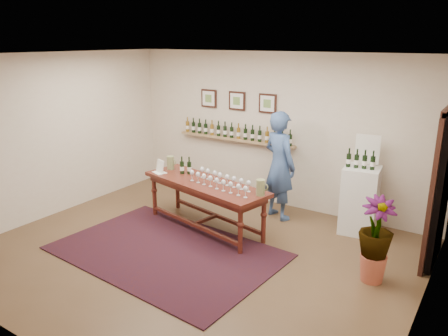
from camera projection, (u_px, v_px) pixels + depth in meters
The scene contains 14 objects.
ground at pixel (194, 253), 6.37m from camera, with size 6.00×6.00×0.00m, color brown.
room_shell at pixel (383, 172), 6.43m from camera, with size 6.00×6.00×6.00m.
rug at pixel (166, 251), 6.40m from camera, with size 3.20×2.13×0.02m, color #49150D.
tasting_table at pixel (205, 189), 7.02m from camera, with size 2.37×1.18×0.80m.
table_glasses at pixel (219, 180), 6.77m from camera, with size 1.34×0.31×0.19m, color silver, non-canonical shape.
table_bottles at pixel (186, 166), 7.37m from camera, with size 0.25×0.14×0.27m, color black, non-canonical shape.
pitcher_left at pixel (171, 163), 7.63m from camera, with size 0.15×0.15×0.24m, color olive, non-canonical shape.
pitcher_right at pixel (261, 188), 6.35m from camera, with size 0.15×0.15×0.24m, color olive, non-canonical shape.
menu_card at pixel (160, 166), 7.46m from camera, with size 0.24×0.17×0.21m, color white.
display_pedestal at pixel (360, 200), 6.94m from camera, with size 0.54×0.54×1.08m, color white.
pedestal_bottles at pixel (361, 159), 6.71m from camera, with size 0.31×0.08×0.31m, color black, non-canonical shape.
info_sign at pixel (367, 149), 6.85m from camera, with size 0.37×0.02×0.51m, color white.
potted_plant at pixel (375, 240), 5.49m from camera, with size 0.72×0.72×0.98m.
person at pixel (279, 166), 7.42m from camera, with size 0.68×0.45×1.87m, color #395488.
Camera 1 is at (3.52, -4.57, 3.00)m, focal length 35.00 mm.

